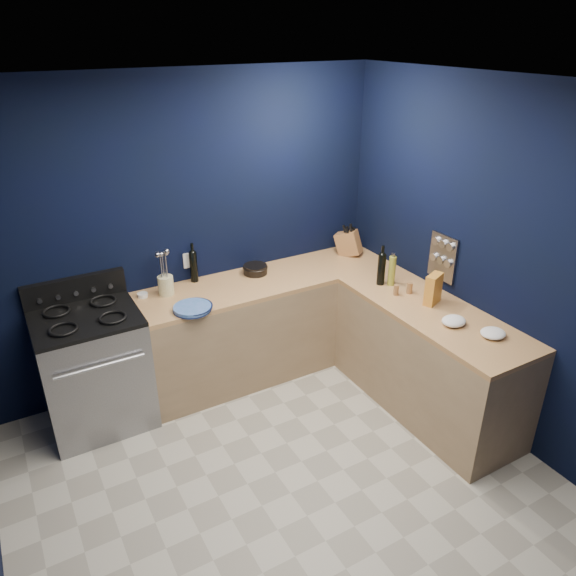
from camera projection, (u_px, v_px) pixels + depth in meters
floor at (290, 494)px, 3.69m from camera, size 3.50×3.50×0.02m
ceiling at (292, 87)px, 2.54m from camera, size 3.50×3.50×0.02m
wall_back at (185, 235)px, 4.48m from camera, size 3.50×0.02×2.60m
wall_right at (502, 267)px, 3.89m from camera, size 0.02×3.50×2.60m
wall_front at (564, 568)px, 1.74m from camera, size 3.50×0.02×2.60m
cab_back at (269, 325)px, 4.88m from camera, size 2.30×0.63×0.86m
top_back at (268, 280)px, 4.68m from camera, size 2.30×0.63×0.04m
cab_right at (427, 361)px, 4.35m from camera, size 0.63×1.67×0.86m
top_right at (434, 312)px, 4.15m from camera, size 0.63×1.67×0.04m
gas_range at (95, 371)px, 4.17m from camera, size 0.76×0.66×0.92m
oven_door at (104, 394)px, 3.93m from camera, size 0.59×0.02×0.42m
cooktop at (85, 318)px, 3.97m from camera, size 0.76×0.66×0.03m
backguard at (75, 289)px, 4.15m from camera, size 0.76×0.06×0.20m
spice_panel at (443, 257)px, 4.36m from camera, size 0.02×0.28×0.38m
wall_outlet at (188, 260)px, 4.56m from camera, size 0.09×0.02×0.13m
plate_stack at (192, 308)px, 4.13m from camera, size 0.34×0.34×0.04m
ramekin at (143, 295)px, 4.34m from camera, size 0.11×0.11×0.03m
utensil_crock at (166, 285)px, 4.36m from camera, size 0.15×0.15×0.16m
wine_bottle_back at (194, 267)px, 4.56m from camera, size 0.08×0.08×0.27m
lemon_basket at (255, 269)px, 4.74m from camera, size 0.23×0.23×0.08m
knife_block at (348, 243)px, 5.10m from camera, size 0.25×0.29×0.28m
wine_bottle_right at (381, 270)px, 4.51m from camera, size 0.08×0.08×0.27m
oil_bottle at (392, 271)px, 4.50m from camera, size 0.07×0.07×0.26m
spice_jar_near at (396, 290)px, 4.36m from camera, size 0.05×0.05×0.09m
spice_jar_far at (410, 288)px, 4.39m from camera, size 0.06×0.06×0.09m
crouton_bag at (433, 289)px, 4.20m from camera, size 0.18×0.13×0.24m
towel_front at (454, 321)px, 3.93m from camera, size 0.23×0.22×0.06m
towel_end at (493, 333)px, 3.78m from camera, size 0.22×0.21×0.05m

